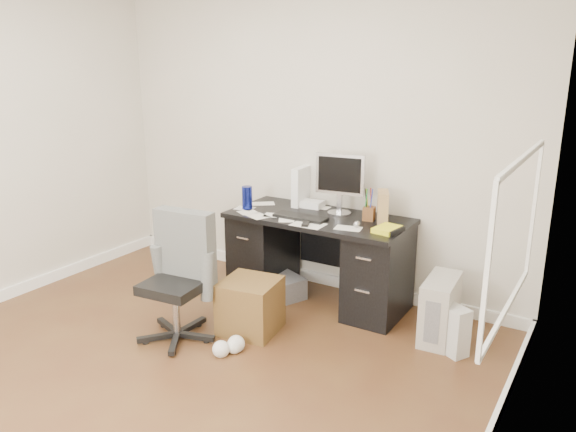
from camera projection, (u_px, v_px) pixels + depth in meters
name	position (u px, v px, depth m)	size (l,w,h in m)	color
ground	(154.00, 380.00, 3.63)	(4.00, 4.00, 0.00)	#4D2A18
room_shell	(143.00, 123.00, 3.18)	(4.02, 4.02, 2.71)	beige
desk	(318.00, 256.00, 4.72)	(1.50, 0.70, 0.75)	black
loose_papers	(295.00, 214.00, 4.68)	(1.10, 0.60, 0.00)	white
lcd_monitor	(340.00, 184.00, 4.60)	(0.41, 0.23, 0.52)	#ABAAAF
keyboard	(300.00, 217.00, 4.54)	(0.44, 0.15, 0.03)	black
computer_mouse	(357.00, 224.00, 4.31)	(0.05, 0.05, 0.05)	#ABAAAF
travel_mug	(247.00, 198.00, 4.81)	(0.09, 0.09, 0.20)	navy
white_binder	(302.00, 186.00, 4.93)	(0.14, 0.29, 0.34)	white
magazine_file	(383.00, 207.00, 4.42)	(0.11, 0.21, 0.25)	#987349
pen_cup	(369.00, 204.00, 4.47)	(0.11, 0.11, 0.27)	brown
yellow_book	(388.00, 229.00, 4.20)	(0.17, 0.22, 0.04)	#F7F31A
paper_remote	(308.00, 223.00, 4.38)	(0.25, 0.20, 0.02)	white
office_chair	(174.00, 279.00, 4.04)	(0.54, 0.54, 0.95)	#505250
pc_tower	(440.00, 309.00, 4.11)	(0.21, 0.47, 0.47)	#AAA399
shopping_bag	(451.00, 329.00, 3.94)	(0.26, 0.18, 0.35)	silver
wicker_basket	(250.00, 306.00, 4.24)	(0.41, 0.41, 0.41)	#503118
desk_printer	(285.00, 287.00, 4.86)	(0.32, 0.26, 0.19)	#5E5E63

